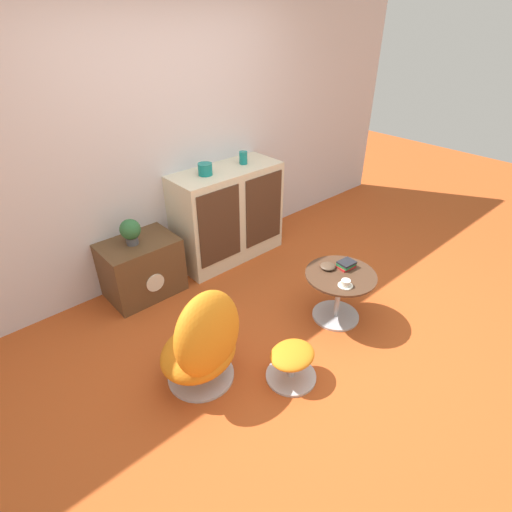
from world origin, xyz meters
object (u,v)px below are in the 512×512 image
tv_console (142,268)px  vase_inner_left (243,158)px  coffee_table (339,290)px  egg_chair (203,344)px  potted_plant (130,231)px  vase_leftmost (205,169)px  ottoman (292,360)px  teacup (346,284)px  book_stack (346,264)px  sideboard (228,214)px  bowl (328,266)px

tv_console → vase_inner_left: 1.46m
coffee_table → vase_inner_left: vase_inner_left is taller
egg_chair → potted_plant: (0.15, 1.26, 0.32)m
vase_leftmost → vase_inner_left: (0.47, 0.00, 0.01)m
ottoman → teacup: (0.68, 0.09, 0.30)m
egg_chair → book_stack: 1.39m
book_stack → vase_inner_left: bearing=87.3°
potted_plant → teacup: size_ratio=1.98×
egg_chair → ottoman: bearing=-40.0°
ottoman → vase_inner_left: (0.97, 1.65, 0.87)m
coffee_table → vase_leftmost: bearing=101.3°
coffee_table → book_stack: size_ratio=3.79×
egg_chair → vase_leftmost: 1.72m
sideboard → book_stack: (0.16, -1.40, -0.01)m
vase_inner_left → teacup: bearing=-100.4°
bowl → ottoman: bearing=-156.2°
vase_leftmost → teacup: size_ratio=1.14×
egg_chair → vase_inner_left: 2.03m
vase_leftmost → vase_inner_left: bearing=0.0°
tv_console → vase_leftmost: 1.09m
egg_chair → bowl: egg_chair is taller
egg_chair → vase_inner_left: size_ratio=6.36×
bowl → tv_console: bearing=128.8°
ottoman → coffee_table: bearing=15.0°
coffee_table → teacup: 0.25m
tv_console → coffee_table: 1.79m
vase_leftmost → potted_plant: size_ratio=0.58×
vase_inner_left → bowl: size_ratio=0.96×
sideboard → egg_chair: size_ratio=1.45×
sideboard → bowl: sideboard is taller
potted_plant → book_stack: size_ratio=1.51×
sideboard → book_stack: 1.40m
book_stack → bowl: bearing=143.2°
egg_chair → coffee_table: 1.27m
vase_inner_left → vase_leftmost: bearing=180.0°
sideboard → tv_console: size_ratio=1.72×
sideboard → tv_console: 1.04m
sideboard → egg_chair: (-1.21, -1.25, -0.14)m
book_stack → potted_plant: bearing=130.9°
vase_leftmost → egg_chair: bearing=-127.9°
ottoman → book_stack: 0.98m
potted_plant → ottoman: bearing=-79.1°
book_stack → ottoman: bearing=-164.6°
vase_inner_left → book_stack: 1.51m
bowl → potted_plant: bearing=129.8°
tv_console → potted_plant: 0.41m
tv_console → egg_chair: 1.27m
coffee_table → book_stack: bearing=18.6°
book_stack → bowl: size_ratio=1.19×
egg_chair → coffee_table: size_ratio=1.34×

